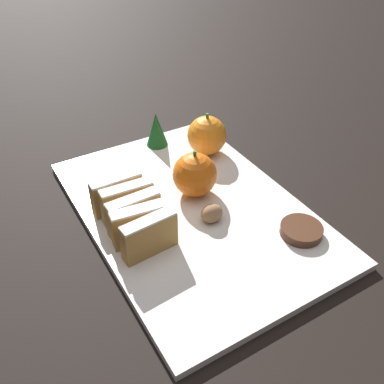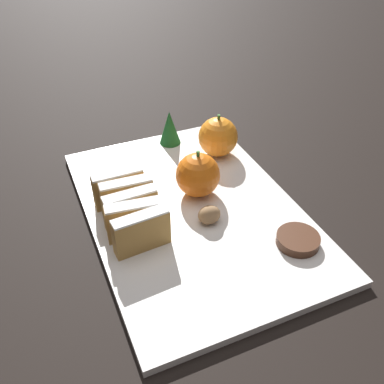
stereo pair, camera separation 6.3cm
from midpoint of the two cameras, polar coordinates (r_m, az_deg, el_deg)
ground_plane at (r=0.66m, az=-2.75°, el=-3.00°), size 6.00×6.00×0.00m
serving_platter at (r=0.65m, az=-2.76°, el=-2.60°), size 0.30×0.45×0.01m
stollen_slice_front at (r=0.57m, az=-8.89°, el=-5.96°), size 0.08×0.03×0.06m
stollen_slice_second at (r=0.59m, az=-10.08°, el=-4.45°), size 0.08×0.03×0.06m
stollen_slice_third at (r=0.61m, az=-10.82°, el=-2.91°), size 0.08×0.02×0.06m
stollen_slice_fourth at (r=0.63m, az=-11.45°, el=-1.44°), size 0.08×0.02×0.06m
stollen_slice_fifth at (r=0.64m, az=-12.75°, el=-0.30°), size 0.08×0.02×0.06m
orange_near at (r=0.66m, az=-2.38°, el=2.23°), size 0.07×0.07×0.08m
orange_far at (r=0.76m, az=-0.41°, el=7.47°), size 0.07×0.07×0.08m
walnut at (r=0.62m, az=-0.25°, el=-2.96°), size 0.03×0.03×0.03m
chocolate_cookie at (r=0.61m, az=11.55°, el=-5.15°), size 0.06×0.06×0.01m
evergreen_sprig at (r=0.79m, az=-7.08°, el=8.23°), size 0.04×0.04×0.06m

